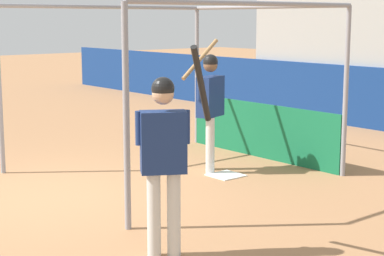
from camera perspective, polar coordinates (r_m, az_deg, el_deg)
The scene contains 5 objects.
ground_plane at distance 8.39m, azimuth -13.01°, elevation -6.03°, with size 60.00×60.00×0.00m, color #A8754C.
batting_cage at distance 9.81m, azimuth 2.89°, elevation 3.22°, with size 3.34×3.78×2.45m.
home_plate at distance 9.28m, azimuth 3.03°, elevation -4.21°, with size 0.44×0.44×0.02m.
player_batter at distance 9.35m, azimuth 1.61°, elevation 2.40°, with size 0.69×0.84×1.93m.
player_waiting at distance 5.97m, azimuth -2.45°, elevation -1.98°, with size 0.57×0.78×2.01m.
Camera 1 is at (7.26, -3.55, 2.25)m, focal length 60.00 mm.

